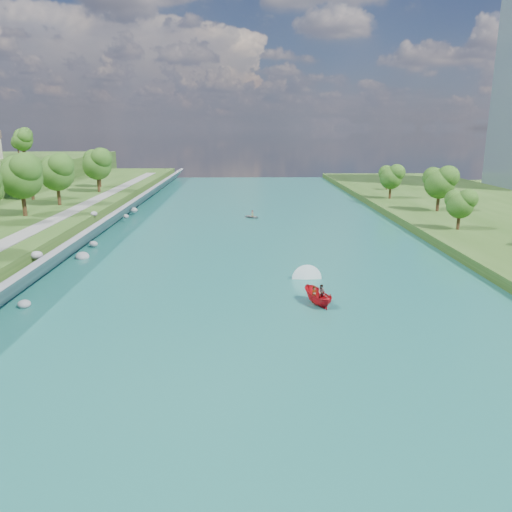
{
  "coord_description": "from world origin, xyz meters",
  "views": [
    {
      "loc": [
        -1.82,
        -47.05,
        17.81
      ],
      "look_at": [
        -0.4,
        12.65,
        2.5
      ],
      "focal_mm": 35.0,
      "sensor_mm": 36.0,
      "label": 1
    }
  ],
  "objects": [
    {
      "name": "ground",
      "position": [
        0.0,
        0.0,
        0.0
      ],
      "size": [
        260.0,
        260.0,
        0.0
      ],
      "primitive_type": "plane",
      "color": "#2D5119",
      "rests_on": "ground"
    },
    {
      "name": "river_water",
      "position": [
        0.0,
        20.0,
        0.05
      ],
      "size": [
        55.0,
        240.0,
        0.1
      ],
      "primitive_type": "cube",
      "color": "#17555A",
      "rests_on": "ground"
    },
    {
      "name": "riprap_bank",
      "position": [
        -25.83,
        19.44,
        1.78
      ],
      "size": [
        4.37,
        236.0,
        4.48
      ],
      "color": "slate",
      "rests_on": "ground"
    },
    {
      "name": "riverside_path",
      "position": [
        -32.5,
        20.0,
        3.55
      ],
      "size": [
        3.0,
        200.0,
        0.1
      ],
      "primitive_type": "cube",
      "color": "gray",
      "rests_on": "berm_west"
    },
    {
      "name": "motorboat",
      "position": [
        5.72,
        2.87,
        0.88
      ],
      "size": [
        3.6,
        19.25,
        2.05
      ],
      "rotation": [
        0.0,
        0.0,
        3.5
      ],
      "color": "#B80E16",
      "rests_on": "river_water"
    },
    {
      "name": "raft",
      "position": [
        -0.19,
        53.33,
        0.48
      ],
      "size": [
        4.01,
        4.05,
        1.57
      ],
      "rotation": [
        0.0,
        0.0,
        0.76
      ],
      "color": "gray",
      "rests_on": "river_water"
    }
  ]
}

